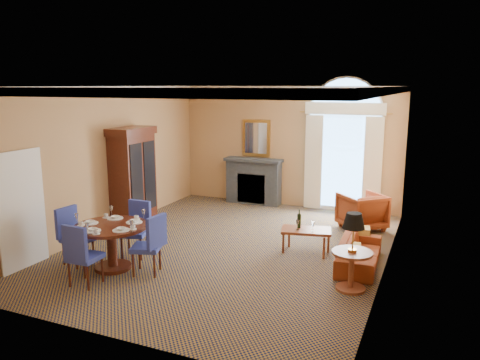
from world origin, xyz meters
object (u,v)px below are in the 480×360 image
at_px(side_table, 353,243).
at_px(armoire, 133,179).
at_px(sofa, 359,252).
at_px(armchair, 362,211).
at_px(dining_table, 111,236).
at_px(coffee_table, 306,231).

bearing_deg(side_table, armoire, 163.34).
relative_size(armoire, sofa, 1.34).
height_order(armoire, armchair, armoire).
bearing_deg(side_table, armchair, 96.24).
relative_size(armoire, armchair, 2.51).
relative_size(sofa, armchair, 1.86).
distance_m(dining_table, armchair, 5.57).
distance_m(armchair, side_table, 3.40).
distance_m(armoire, coffee_table, 4.25).
relative_size(armoire, dining_table, 1.77).
relative_size(armoire, side_table, 1.83).
bearing_deg(armchair, coffee_table, 25.89).
relative_size(coffee_table, side_table, 0.84).
distance_m(dining_table, sofa, 4.46).
height_order(sofa, armchair, armchair).
bearing_deg(sofa, dining_table, 112.53).
bearing_deg(coffee_table, side_table, -63.65).
xyz_separation_m(armoire, armchair, (4.95, 1.77, -0.69)).
distance_m(sofa, coffee_table, 1.12).
relative_size(armoire, coffee_table, 2.18).
xyz_separation_m(sofa, armchair, (-0.32, 2.27, 0.17)).
bearing_deg(dining_table, sofa, 25.26).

